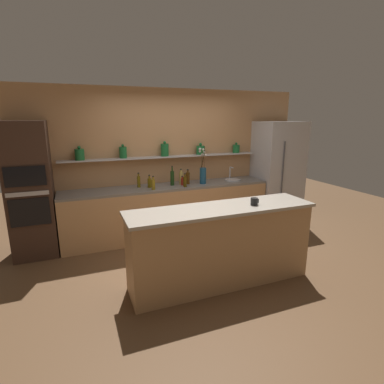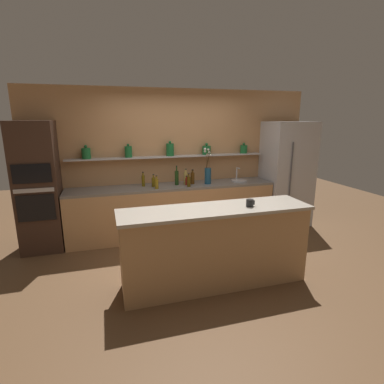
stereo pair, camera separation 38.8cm
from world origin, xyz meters
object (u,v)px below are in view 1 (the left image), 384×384
object	(u,v)px
refrigerator	(277,173)
bottle_wine_2	(172,178)
bottle_sauce_5	(182,181)
bottle_oil_6	(139,181)
oven_tower	(31,191)
sink_fixture	(232,179)
bottle_oil_4	(185,181)
coffee_mug	(254,201)
flower_vase	(203,173)
bottle_spirit_0	(181,178)
bottle_oil_3	(150,183)
bottle_oil_1	(153,184)
bottle_spirit_7	(188,178)

from	to	relation	value
refrigerator	bottle_wine_2	bearing A→B (deg)	178.61
bottle_sauce_5	bottle_oil_6	xyz separation A→B (m)	(-0.75, 0.12, 0.03)
refrigerator	bottle_sauce_5	bearing A→B (deg)	-179.72
oven_tower	sink_fixture	xyz separation A→B (m)	(3.45, 0.01, -0.08)
refrigerator	bottle_oil_6	bearing A→B (deg)	177.76
bottle_oil_6	bottle_oil_4	bearing A→B (deg)	-18.54
bottle_wine_2	coffee_mug	distance (m)	1.95
flower_vase	bottle_spirit_0	bearing A→B (deg)	167.87
refrigerator	bottle_oil_3	size ratio (longest dim) A/B	9.08
sink_fixture	bottle_oil_1	distance (m)	1.62
oven_tower	flower_vase	xyz separation A→B (m)	(2.80, -0.05, 0.10)
sink_fixture	bottle_oil_6	distance (m)	1.80
bottle_oil_1	bottle_wine_2	bearing A→B (deg)	26.17
bottle_oil_6	bottle_spirit_7	world-z (taller)	bottle_spirit_7
refrigerator	sink_fixture	size ratio (longest dim) A/B	6.68
bottle_oil_3	bottle_spirit_7	distance (m)	0.72
oven_tower	bottle_oil_1	bearing A→B (deg)	-5.50
bottle_sauce_5	bottle_spirit_7	size ratio (longest dim) A/B	0.63
sink_fixture	oven_tower	bearing A→B (deg)	-179.80
refrigerator	bottle_oil_3	bearing A→B (deg)	179.46
flower_vase	bottle_oil_1	size ratio (longest dim) A/B	2.84
bottle_spirit_7	coffee_mug	world-z (taller)	bottle_spirit_7
flower_vase	sink_fixture	size ratio (longest dim) A/B	2.16
oven_tower	bottle_wine_2	size ratio (longest dim) A/B	5.91
flower_vase	bottle_spirit_0	xyz separation A→B (m)	(-0.39, 0.08, -0.08)
bottle_sauce_5	sink_fixture	bearing A→B (deg)	3.20
flower_vase	bottle_spirit_7	world-z (taller)	flower_vase
sink_fixture	bottle_oil_3	size ratio (longest dim) A/B	1.36
oven_tower	bottle_oil_4	xyz separation A→B (m)	(2.41, -0.18, -0.01)
oven_tower	bottle_oil_6	distance (m)	1.65
oven_tower	bottle_spirit_0	world-z (taller)	oven_tower
bottle_oil_3	bottle_oil_1	bearing A→B (deg)	-81.77
bottle_oil_3	coffee_mug	distance (m)	2.06
bottle_wine_2	bottle_spirit_7	distance (m)	0.29
sink_fixture	bottle_sauce_5	size ratio (longest dim) A/B	1.79
bottle_oil_6	coffee_mug	bearing A→B (deg)	-61.40
refrigerator	bottle_oil_4	size ratio (longest dim) A/B	8.47
bottle_sauce_5	bottle_wine_2	bearing A→B (deg)	159.04
bottle_oil_4	bottle_oil_6	world-z (taller)	bottle_oil_6
coffee_mug	bottle_oil_1	bearing A→B (deg)	117.13
bottle_oil_6	coffee_mug	distance (m)	2.21
bottle_oil_1	bottle_oil_6	distance (m)	0.32
bottle_oil_4	bottle_wine_2	bearing A→B (deg)	130.14
sink_fixture	coffee_mug	bearing A→B (deg)	-111.47
oven_tower	sink_fixture	distance (m)	3.45
bottle_oil_6	bottle_spirit_7	distance (m)	0.88
refrigerator	bottle_oil_6	world-z (taller)	refrigerator
bottle_oil_1	coffee_mug	size ratio (longest dim) A/B	2.09
bottle_oil_4	coffee_mug	bearing A→B (deg)	-79.79
bottle_oil_1	bottle_oil_6	world-z (taller)	bottle_oil_6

